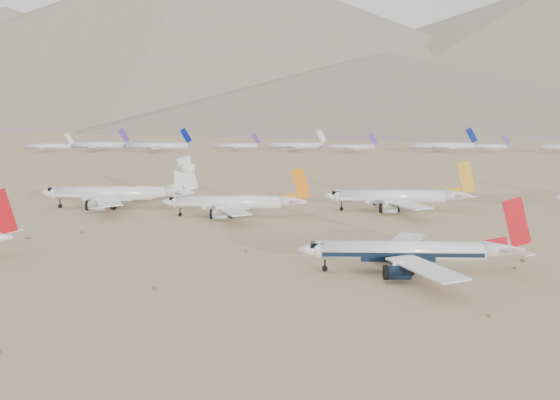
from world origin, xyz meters
The scene contains 8 objects.
ground centered at (0.00, 0.00, 0.00)m, with size 7000.00×7000.00×0.00m, color #987958.
main_airliner centered at (3.26, -1.68, 4.12)m, with size 42.45×41.47×14.98m.
row2_gold_tail centered at (11.98, 72.24, 4.42)m, with size 44.43×43.45×15.82m.
row2_orange_tail centered at (-37.68, 60.32, 4.16)m, with size 41.52×40.61×14.81m.
row2_white_trijet centered at (-76.02, 74.71, 4.93)m, with size 48.02×46.93×17.02m.
distant_storage_row centered at (40.55, 341.06, 4.49)m, with size 618.28×58.15×15.90m.
mountain_range centered at (70.18, 1648.01, 190.32)m, with size 7354.00×3024.00×470.00m.
desert_scrub centered at (5.73, -26.40, 0.29)m, with size 261.14×125.41×0.64m.
Camera 1 is at (-18.50, -120.69, 31.54)m, focal length 40.00 mm.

